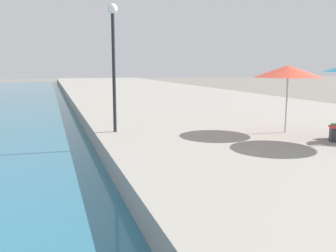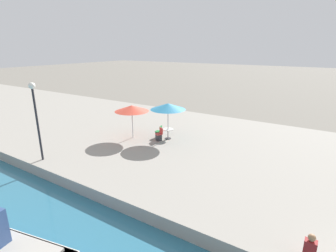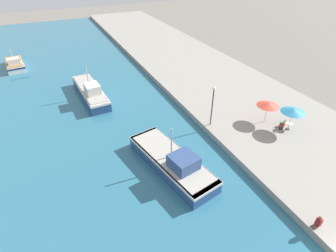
{
  "view_description": "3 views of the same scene",
  "coord_description": "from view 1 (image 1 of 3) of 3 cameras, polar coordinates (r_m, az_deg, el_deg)",
  "views": [
    {
      "loc": [
        -1.49,
        3.6,
        3.06
      ],
      "look_at": [
        1.5,
        13.04,
        1.48
      ],
      "focal_mm": 40.0,
      "sensor_mm": 36.0,
      "label": 1
    },
    {
      "loc": [
        -7.3,
        3.18,
        7.11
      ],
      "look_at": [
        7.72,
        12.75,
        1.68
      ],
      "focal_mm": 28.0,
      "sensor_mm": 36.0,
      "label": 2
    },
    {
      "loc": [
        -13.64,
        -2.82,
        16.74
      ],
      "look_at": [
        -4.0,
        18.0,
        1.28
      ],
      "focal_mm": 28.0,
      "sensor_mm": 36.0,
      "label": 3
    }
  ],
  "objects": [
    {
      "name": "quay_promenade",
      "position": [
        34.83,
        -1.7,
        4.6
      ],
      "size": [
        16.0,
        90.0,
        0.68
      ],
      "color": "gray",
      "rests_on": "ground_plane"
    },
    {
      "name": "cafe_umbrella_white",
      "position": [
        14.11,
        17.84,
        7.92
      ],
      "size": [
        2.44,
        2.44,
        2.42
      ],
      "color": "#B7B7B7",
      "rests_on": "quay_promenade"
    },
    {
      "name": "lamppost",
      "position": [
        13.72,
        -8.34,
        11.96
      ],
      "size": [
        0.36,
        0.36,
        4.56
      ],
      "color": "#232328",
      "rests_on": "quay_promenade"
    }
  ]
}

